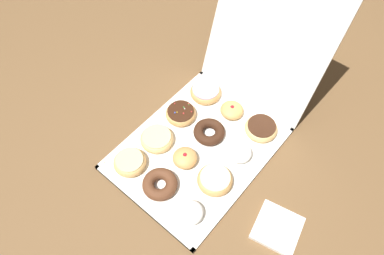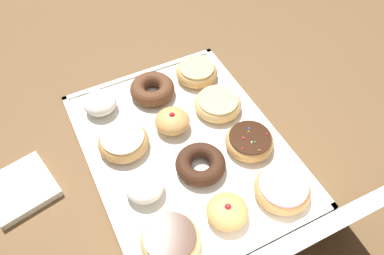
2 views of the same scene
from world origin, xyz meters
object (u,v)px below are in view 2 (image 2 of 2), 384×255
at_px(chocolate_cake_ring_donut_7, 201,164).
at_px(napkin_stack, 21,188).
at_px(glazed_ring_donut_5, 123,141).
at_px(pink_frosted_donut_9, 282,189).
at_px(chocolate_cake_ring_donut_1, 154,88).
at_px(donut_box, 185,148).
at_px(powdered_filled_donut_8, 144,186).
at_px(powdered_filled_donut_2, 100,103).
at_px(glazed_ring_donut_0, 197,72).
at_px(glazed_ring_donut_3, 218,104).
at_px(sprinkle_donut_6, 249,141).
at_px(jelly_filled_donut_4, 174,120).
at_px(jelly_filled_donut_10, 228,211).
at_px(chocolate_frosted_donut_11, 170,240).

distance_m(chocolate_cake_ring_donut_7, napkin_stack, 0.39).
xyz_separation_m(glazed_ring_donut_5, pink_frosted_donut_9, (-0.25, 0.26, -0.00)).
bearing_deg(chocolate_cake_ring_donut_7, chocolate_cake_ring_donut_1, -89.89).
bearing_deg(glazed_ring_donut_5, donut_box, 152.70).
distance_m(donut_box, chocolate_cake_ring_donut_7, 0.07).
distance_m(chocolate_cake_ring_donut_1, powdered_filled_donut_8, 0.29).
relative_size(powdered_filled_donut_2, powdered_filled_donut_8, 0.98).
distance_m(glazed_ring_donut_0, powdered_filled_donut_2, 0.27).
distance_m(powdered_filled_donut_2, glazed_ring_donut_3, 0.29).
bearing_deg(chocolate_cake_ring_donut_7, sprinkle_donut_6, -177.91).
height_order(chocolate_cake_ring_donut_1, jelly_filled_donut_4, jelly_filled_donut_4).
height_order(jelly_filled_donut_10, chocolate_frosted_donut_11, jelly_filled_donut_10).
distance_m(sprinkle_donut_6, powdered_filled_donut_8, 0.26).
bearing_deg(glazed_ring_donut_3, glazed_ring_donut_0, -92.15).
relative_size(glazed_ring_donut_3, napkin_stack, 0.88).
bearing_deg(powdered_filled_donut_8, sprinkle_donut_6, -179.12).
relative_size(glazed_ring_donut_0, jelly_filled_donut_10, 1.29).
bearing_deg(sprinkle_donut_6, jelly_filled_donut_10, 44.51).
bearing_deg(glazed_ring_donut_5, pink_frosted_donut_9, 133.66).
height_order(donut_box, glazed_ring_donut_5, glazed_ring_donut_5).
bearing_deg(powdered_filled_donut_2, sprinkle_donut_6, 135.59).
xyz_separation_m(chocolate_cake_ring_donut_7, pink_frosted_donut_9, (-0.12, 0.13, 0.00)).
height_order(chocolate_cake_ring_donut_7, powdered_filled_donut_8, powdered_filled_donut_8).
bearing_deg(chocolate_cake_ring_donut_1, glazed_ring_donut_3, 135.43).
xyz_separation_m(pink_frosted_donut_9, jelly_filled_donut_10, (0.13, -0.01, 0.00)).
relative_size(chocolate_cake_ring_donut_1, sprinkle_donut_6, 1.02).
distance_m(chocolate_cake_ring_donut_7, chocolate_frosted_donut_11, 0.18).
distance_m(glazed_ring_donut_3, jelly_filled_donut_4, 0.12).
distance_m(sprinkle_donut_6, chocolate_cake_ring_donut_7, 0.13).
bearing_deg(chocolate_frosted_donut_11, sprinkle_donut_6, -152.76).
relative_size(glazed_ring_donut_3, sprinkle_donut_6, 1.05).
distance_m(glazed_ring_donut_5, sprinkle_donut_6, 0.29).
xyz_separation_m(glazed_ring_donut_0, napkin_stack, (0.49, 0.14, -0.02)).
height_order(powdered_filled_donut_2, glazed_ring_donut_5, powdered_filled_donut_2).
relative_size(sprinkle_donut_6, pink_frosted_donut_9, 0.94).
bearing_deg(jelly_filled_donut_4, pink_frosted_donut_9, 114.86).
bearing_deg(donut_box, chocolate_cake_ring_donut_7, 94.34).
height_order(powdered_filled_donut_2, powdered_filled_donut_8, same).
bearing_deg(glazed_ring_donut_0, napkin_stack, 15.40).
height_order(donut_box, chocolate_cake_ring_donut_7, chocolate_cake_ring_donut_7).
height_order(glazed_ring_donut_3, chocolate_frosted_donut_11, chocolate_frosted_donut_11).
relative_size(glazed_ring_donut_3, jelly_filled_donut_10, 1.37).
xyz_separation_m(chocolate_cake_ring_donut_7, jelly_filled_donut_10, (0.00, 0.13, 0.00)).
height_order(jelly_filled_donut_4, powdered_filled_donut_8, jelly_filled_donut_4).
bearing_deg(glazed_ring_donut_5, powdered_filled_donut_8, 89.19).
bearing_deg(powdered_filled_donut_8, pink_frosted_donut_9, 152.39).
xyz_separation_m(powdered_filled_donut_2, napkin_stack, (0.23, 0.14, -0.02)).
xyz_separation_m(powdered_filled_donut_2, glazed_ring_donut_3, (-0.26, 0.13, -0.00)).
distance_m(glazed_ring_donut_0, glazed_ring_donut_3, 0.12).
height_order(chocolate_cake_ring_donut_1, sprinkle_donut_6, sprinkle_donut_6).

